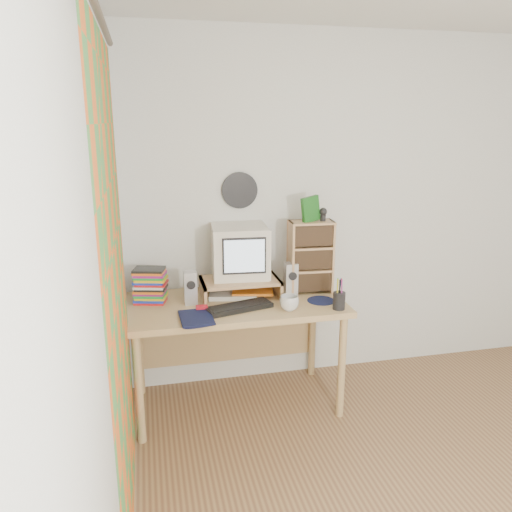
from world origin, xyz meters
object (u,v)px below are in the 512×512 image
crt_monitor (240,252)px  keyboard (239,307)px  diary (180,318)px  desk (234,317)px  cd_rack (311,257)px  dvd_stack (151,282)px  mug (289,303)px

crt_monitor → keyboard: 0.41m
keyboard → diary: diary is taller
crt_monitor → desk: bearing=-121.6°
crt_monitor → cd_rack: size_ratio=0.73×
dvd_stack → mug: 0.90m
dvd_stack → mug: dvd_stack is taller
desk → cd_rack: (0.54, 0.03, 0.38)m
cd_rack → mug: (-0.24, -0.31, -0.20)m
crt_monitor → diary: size_ratio=1.55×
diary → cd_rack: bearing=18.8°
keyboard → mug: (0.30, -0.08, 0.03)m
desk → mug: bearing=-43.3°
cd_rack → mug: size_ratio=4.15×
crt_monitor → diary: bearing=-133.0°
crt_monitor → mug: size_ratio=3.04×
desk → crt_monitor: crt_monitor is taller
crt_monitor → dvd_stack: bearing=-172.0°
crt_monitor → dvd_stack: (-0.60, -0.04, -0.16)m
desk → crt_monitor: 0.44m
crt_monitor → cd_rack: bearing=-2.4°
desk → crt_monitor: size_ratio=3.86×
dvd_stack → cd_rack: bearing=13.4°
dvd_stack → mug: bearing=-7.2°
desk → mug: 0.45m
desk → mug: (0.30, -0.28, 0.18)m
dvd_stack → cd_rack: cd_rack is taller
crt_monitor → mug: bearing=-52.8°
dvd_stack → crt_monitor: bearing=18.0°
keyboard → diary: bearing=-178.1°
desk → dvd_stack: 0.60m
desk → cd_rack: size_ratio=2.83×
keyboard → mug: 0.31m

